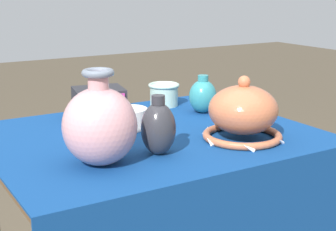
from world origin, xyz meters
The scene contains 9 objects.
display_table centered at (0.00, -0.02, 0.69)m, with size 0.97×0.79×0.79m.
vase_tall_bulbous centered at (-0.24, -0.18, 0.89)m, with size 0.19×0.19×0.24m.
vase_dome_bell centered at (0.20, -0.20, 0.86)m, with size 0.25×0.23×0.19m.
mosaic_tile_box centered at (-0.05, 0.27, 0.84)m, with size 0.19×0.17×0.10m.
cup_wide_celadon centered at (0.22, 0.29, 0.83)m, with size 0.12×0.12×0.08m.
jar_round_teal centered at (0.29, 0.13, 0.85)m, with size 0.10×0.10×0.13m.
jar_round_charcoal centered at (-0.08, -0.19, 0.86)m, with size 0.09×0.09×0.16m.
bowl_shallow_cobalt centered at (0.37, -0.02, 0.81)m, with size 0.15×0.15×0.04m, color #3851A8.
pot_squat_ivory centered at (-0.03, 0.09, 0.82)m, with size 0.12×0.12×0.06m, color white.
Camera 1 is at (-0.73, -1.33, 1.24)m, focal length 55.00 mm.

